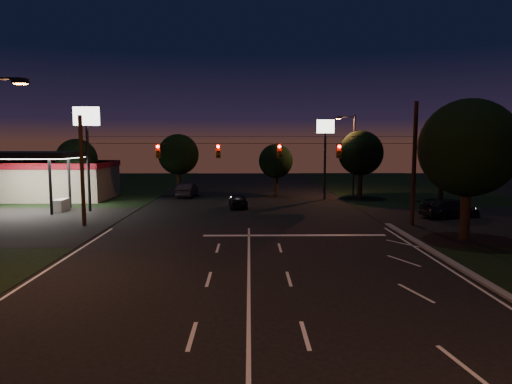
{
  "coord_description": "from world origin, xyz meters",
  "views": [
    {
      "loc": [
        0.03,
        -17.9,
        6.15
      ],
      "look_at": [
        0.45,
        10.39,
        3.0
      ],
      "focal_mm": 32.0,
      "sensor_mm": 36.0,
      "label": 1
    }
  ],
  "objects_px": {
    "tree_right_near": "(468,149)",
    "car_oncoming_b": "(187,190)",
    "car_cross": "(450,209)",
    "car_oncoming_a": "(238,200)",
    "utility_pole_right": "(412,225)"
  },
  "relations": [
    {
      "from": "utility_pole_right",
      "to": "car_oncoming_b",
      "type": "height_order",
      "value": "utility_pole_right"
    },
    {
      "from": "car_oncoming_b",
      "to": "car_cross",
      "type": "bearing_deg",
      "value": 152.22
    },
    {
      "from": "car_oncoming_a",
      "to": "car_cross",
      "type": "relative_size",
      "value": 0.81
    },
    {
      "from": "car_oncoming_a",
      "to": "car_cross",
      "type": "distance_m",
      "value": 18.2
    },
    {
      "from": "utility_pole_right",
      "to": "tree_right_near",
      "type": "relative_size",
      "value": 1.03
    },
    {
      "from": "car_oncoming_b",
      "to": "car_cross",
      "type": "height_order",
      "value": "car_oncoming_b"
    },
    {
      "from": "car_cross",
      "to": "tree_right_near",
      "type": "bearing_deg",
      "value": 145.24
    },
    {
      "from": "car_oncoming_a",
      "to": "car_cross",
      "type": "height_order",
      "value": "car_cross"
    },
    {
      "from": "utility_pole_right",
      "to": "tree_right_near",
      "type": "height_order",
      "value": "tree_right_near"
    },
    {
      "from": "tree_right_near",
      "to": "car_oncoming_b",
      "type": "height_order",
      "value": "tree_right_near"
    },
    {
      "from": "car_oncoming_b",
      "to": "car_oncoming_a",
      "type": "bearing_deg",
      "value": 128.82
    },
    {
      "from": "utility_pole_right",
      "to": "car_oncoming_a",
      "type": "xyz_separation_m",
      "value": [
        -13.0,
        9.13,
        0.7
      ]
    },
    {
      "from": "utility_pole_right",
      "to": "tree_right_near",
      "type": "distance_m",
      "value": 7.61
    },
    {
      "from": "tree_right_near",
      "to": "car_oncoming_b",
      "type": "bearing_deg",
      "value": 132.36
    },
    {
      "from": "tree_right_near",
      "to": "car_cross",
      "type": "height_order",
      "value": "tree_right_near"
    }
  ]
}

